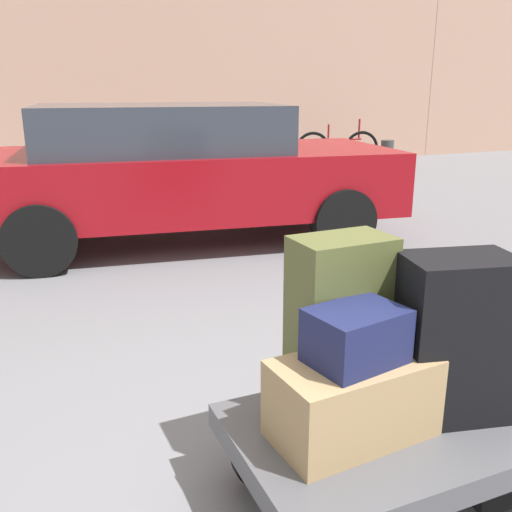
% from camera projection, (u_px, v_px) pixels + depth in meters
% --- Properties ---
extents(ground_plane, '(60.00, 60.00, 0.00)m').
position_uv_depth(ground_plane, '(373.00, 498.00, 2.28)').
color(ground_plane, slate).
extents(luggage_cart, '(1.12, 0.80, 0.34)m').
position_uv_depth(luggage_cart, '(377.00, 441.00, 2.21)').
color(luggage_cart, '#4C4C51').
rests_on(luggage_cart, ground_plane).
extents(duffel_bag_tan_stacked_top, '(0.62, 0.37, 0.30)m').
position_uv_depth(duffel_bag_tan_stacked_top, '(353.00, 398.00, 2.08)').
color(duffel_bag_tan_stacked_top, '#9E7F56').
rests_on(duffel_bag_tan_stacked_top, luggage_cart).
extents(suitcase_black_center, '(0.47, 0.37, 0.65)m').
position_uv_depth(suitcase_black_center, '(454.00, 337.00, 2.18)').
color(suitcase_black_center, black).
rests_on(suitcase_black_center, luggage_cart).
extents(suitcase_olive_front_right, '(0.39, 0.25, 0.70)m').
position_uv_depth(suitcase_olive_front_right, '(339.00, 321.00, 2.27)').
color(suitcase_olive_front_right, '#4C5128').
rests_on(suitcase_olive_front_right, luggage_cart).
extents(duffel_bag_navy_topmost_pile, '(0.37, 0.30, 0.20)m').
position_uv_depth(duffel_bag_navy_topmost_pile, '(356.00, 336.00, 2.01)').
color(duffel_bag_navy_topmost_pile, '#191E47').
rests_on(duffel_bag_navy_topmost_pile, duffel_bag_tan_stacked_top).
extents(parked_car, '(4.51, 2.40, 1.42)m').
position_uv_depth(parked_car, '(181.00, 170.00, 5.90)').
color(parked_car, maroon).
rests_on(parked_car, ground_plane).
extents(bicycle_leaning, '(1.73, 0.46, 0.96)m').
position_uv_depth(bicycle_leaning, '(337.00, 149.00, 11.57)').
color(bicycle_leaning, black).
rests_on(bicycle_leaning, ground_plane).
extents(bollard_kerb_near, '(0.24, 0.24, 0.63)m').
position_uv_depth(bollard_kerb_near, '(256.00, 165.00, 9.63)').
color(bollard_kerb_near, '#383838').
rests_on(bollard_kerb_near, ground_plane).
extents(bollard_kerb_mid, '(0.24, 0.24, 0.63)m').
position_uv_depth(bollard_kerb_mid, '(334.00, 160.00, 10.21)').
color(bollard_kerb_mid, '#383838').
rests_on(bollard_kerb_mid, ground_plane).
extents(bollard_kerb_far, '(0.24, 0.24, 0.63)m').
position_uv_depth(bollard_kerb_far, '(387.00, 157.00, 10.64)').
color(bollard_kerb_far, '#383838').
rests_on(bollard_kerb_far, ground_plane).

